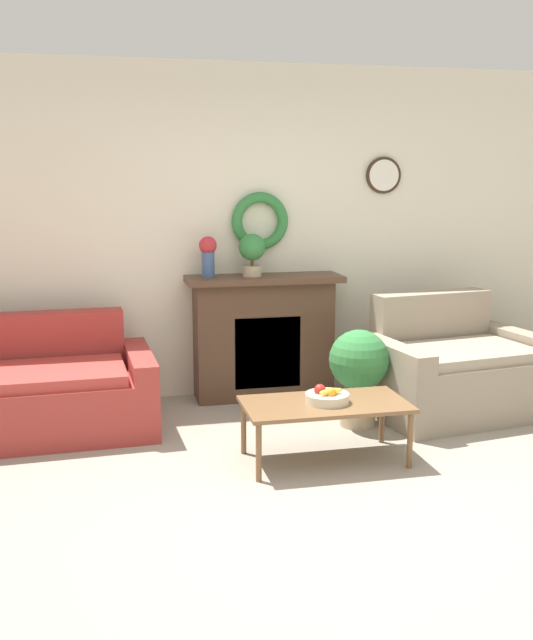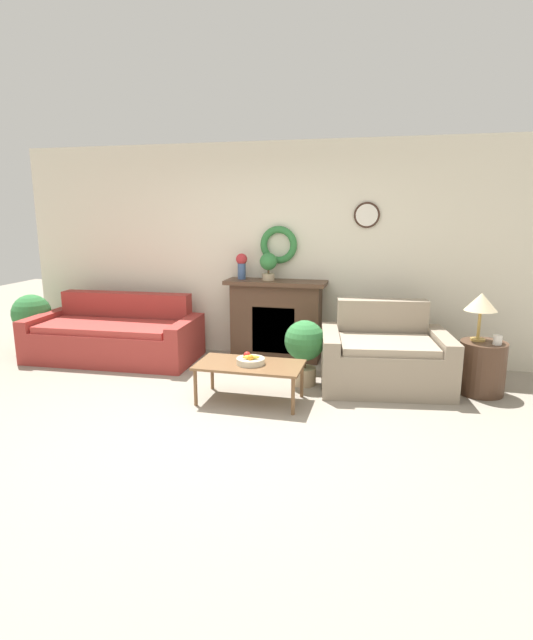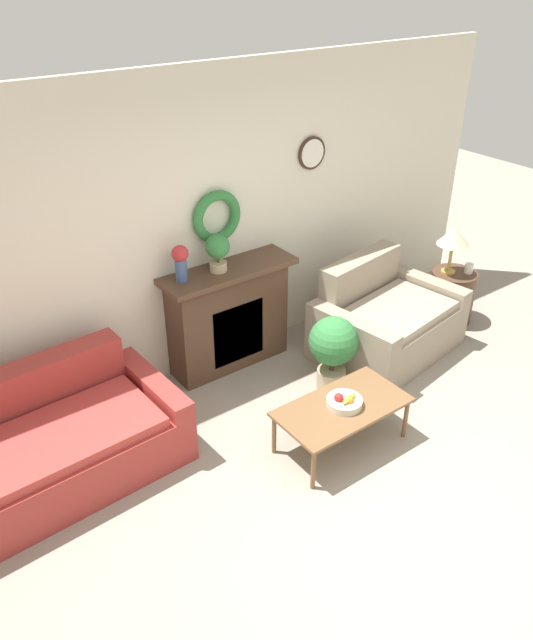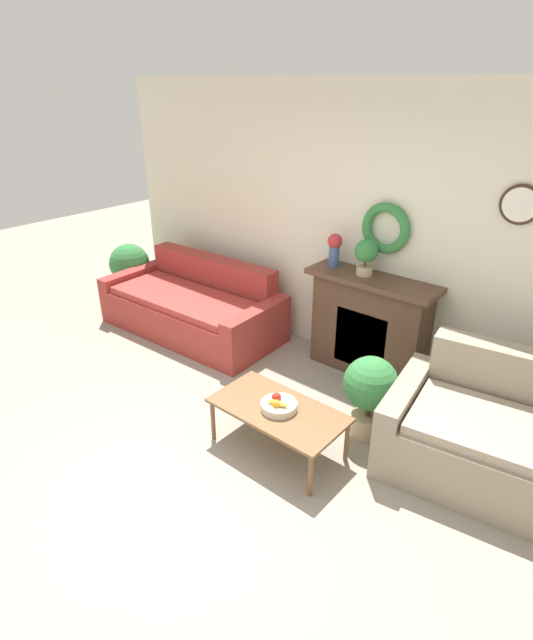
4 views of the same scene
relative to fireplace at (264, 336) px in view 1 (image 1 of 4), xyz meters
The scene contains 10 objects.
ground_plane 2.32m from the fireplace, 93.44° to the right, with size 16.00×16.00×0.00m, color gray.
wall_back 0.87m from the fireplace, 122.37° to the left, with size 6.80×0.15×2.70m.
fireplace is the anchor object (origin of this frame).
couch_left 2.07m from the fireplace, 166.65° to the right, with size 2.15×1.08×0.80m.
loveseat_right 1.54m from the fireplace, 26.89° to the right, with size 1.47×1.16×0.89m.
coffee_table 1.50m from the fireplace, 87.21° to the right, with size 1.05×0.55×0.39m.
fruit_bowl 1.50m from the fireplace, 86.86° to the right, with size 0.28×0.28×0.12m.
vase_on_mantel_left 0.82m from the fireplace, behind, with size 0.14×0.14×0.32m.
potted_plant_on_mantel 0.71m from the fireplace, behind, with size 0.22×0.22×0.34m.
potted_plant_floor_by_loveseat 1.02m from the fireplace, 59.40° to the right, with size 0.44×0.44×0.72m.
Camera 1 is at (-1.16, -3.61, 1.80)m, focal length 42.00 mm.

